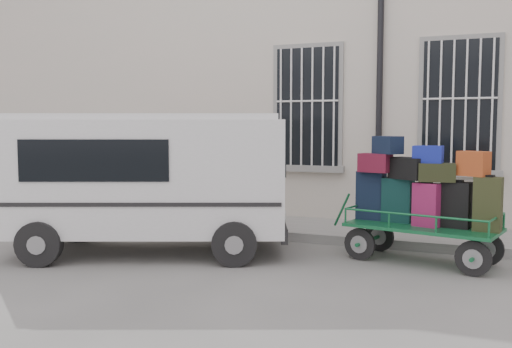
{
  "coord_description": "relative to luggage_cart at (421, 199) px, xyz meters",
  "views": [
    {
      "loc": [
        2.76,
        -7.4,
        1.9
      ],
      "look_at": [
        -0.65,
        1.0,
        1.13
      ],
      "focal_mm": 40.0,
      "sensor_mm": 36.0,
      "label": 1
    }
  ],
  "objects": [
    {
      "name": "ground",
      "position": [
        -1.94,
        -0.72,
        -0.89
      ],
      "size": [
        80.0,
        80.0,
        0.0
      ],
      "primitive_type": "plane",
      "color": "#60605C",
      "rests_on": "ground"
    },
    {
      "name": "building",
      "position": [
        -1.94,
        4.78,
        2.11
      ],
      "size": [
        24.0,
        5.15,
        6.0
      ],
      "color": "beige",
      "rests_on": "ground"
    },
    {
      "name": "sidewalk",
      "position": [
        -1.94,
        1.48,
        -0.81
      ],
      "size": [
        24.0,
        1.7,
        0.15
      ],
      "primitive_type": "cube",
      "color": "gray",
      "rests_on": "ground"
    },
    {
      "name": "luggage_cart",
      "position": [
        0.0,
        0.0,
        0.0
      ],
      "size": [
        2.41,
        1.34,
        1.75
      ],
      "rotation": [
        0.0,
        0.0,
        -0.23
      ],
      "color": "black",
      "rests_on": "ground"
    },
    {
      "name": "van",
      "position": [
        -3.84,
        -0.93,
        0.29
      ],
      "size": [
        4.4,
        3.11,
        2.06
      ],
      "rotation": [
        0.0,
        0.0,
        0.39
      ],
      "color": "white",
      "rests_on": "ground"
    }
  ]
}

